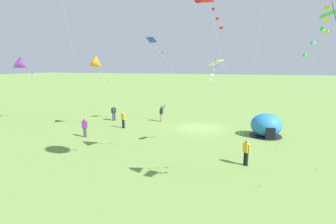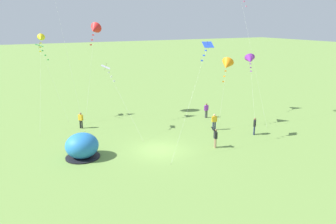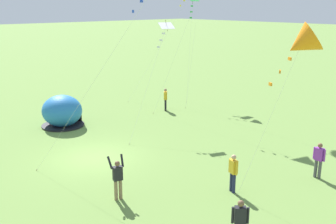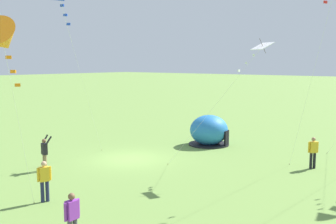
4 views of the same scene
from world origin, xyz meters
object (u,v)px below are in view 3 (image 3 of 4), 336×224
popup_tent (62,111)px  person_strolling (240,221)px  person_center_field (166,98)px  kite_orange (302,43)px  kite_white (165,30)px  person_near_tent (319,159)px  kite_green (192,3)px  person_with_toddler (233,171)px  person_flying_kite (118,177)px

popup_tent → person_strolling: bearing=-7.3°
popup_tent → person_center_field: popup_tent is taller
kite_orange → kite_white: size_ratio=1.05×
person_near_tent → kite_orange: kite_orange is taller
popup_tent → kite_white: (4.10, 5.55, 5.32)m
person_center_field → kite_green: (-2.62, 5.39, 7.05)m
kite_white → kite_orange: bearing=-17.0°
person_with_toddler → person_near_tent: bearing=66.9°
person_flying_kite → person_center_field: person_flying_kite is taller
person_with_toddler → kite_orange: bearing=27.3°
popup_tent → person_flying_kite: 11.46m
popup_tent → person_strolling: 16.60m
person_flying_kite → kite_orange: size_ratio=0.26×
person_near_tent → person_strolling: (0.96, -7.10, 0.00)m
person_strolling → kite_orange: 6.89m
person_near_tent → kite_green: kite_green is taller
person_flying_kite → kite_green: 21.42m
kite_orange → person_with_toddler: bearing=-152.7°
kite_white → person_center_field: bearing=138.1°
person_near_tent → person_flying_kite: size_ratio=0.91×
kite_orange → person_flying_kite: bearing=-133.1°
popup_tent → kite_green: kite_green is taller
kite_white → person_strolling: bearing=-31.8°
person_near_tent → kite_green: bearing=153.7°
person_flying_kite → person_with_toddler: size_ratio=1.10×
person_near_tent → kite_orange: bearing=-84.0°
kite_orange → kite_white: kite_orange is taller
popup_tent → kite_green: bearing=94.2°
popup_tent → kite_green: (-0.96, 13.13, 7.02)m
person_strolling → person_with_toddler: size_ratio=1.00×
person_strolling → person_center_field: 17.78m
person_with_toddler → kite_green: 20.40m
person_strolling → person_center_field: size_ratio=1.00×
popup_tent → person_center_field: bearing=77.9°
kite_white → kite_green: 9.26m
person_strolling → person_with_toddler: 4.04m
popup_tent → kite_white: bearing=53.6°
person_flying_kite → person_with_toddler: bearing=56.0°
kite_orange → popup_tent: bearing=-173.0°
person_flying_kite → person_with_toddler: person_flying_kite is taller
person_flying_kite → person_center_field: (-9.34, 10.94, -0.03)m
person_flying_kite → kite_green: (-11.96, 16.33, 7.02)m
person_flying_kite → person_near_tent: bearing=61.2°
person_near_tent → person_center_field: (-13.84, 2.75, 0.00)m
person_with_toddler → kite_green: size_ratio=0.20×
popup_tent → kite_orange: bearing=7.0°
popup_tent → kite_white: kite_white is taller
person_center_field → kite_green: bearing=115.9°
person_flying_kite → person_center_field: bearing=130.5°
person_flying_kite → kite_green: size_ratio=0.22×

